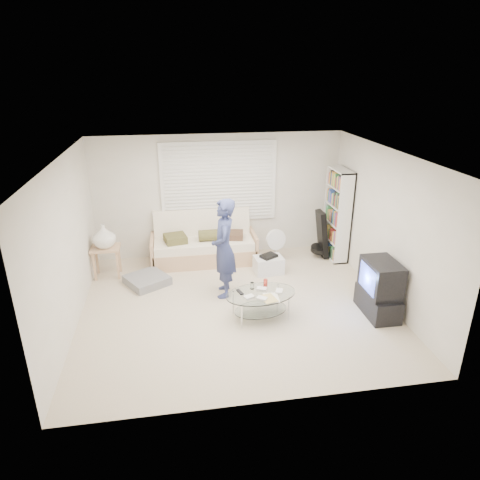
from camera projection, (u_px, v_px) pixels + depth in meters
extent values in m
plane|color=#B8A78F|center=(236.00, 306.00, 7.11)|extent=(5.00, 5.00, 0.00)
cube|color=beige|center=(219.00, 196.00, 8.70)|extent=(5.00, 0.02, 2.50)
cube|color=beige|center=(268.00, 311.00, 4.58)|extent=(5.00, 0.02, 2.50)
cube|color=beige|center=(68.00, 246.00, 6.26)|extent=(0.02, 4.50, 2.50)
cube|color=beige|center=(386.00, 227.00, 7.01)|extent=(0.02, 4.50, 2.50)
cube|color=white|center=(235.00, 155.00, 6.17)|extent=(5.00, 4.50, 0.02)
cube|color=white|center=(219.00, 182.00, 8.56)|extent=(2.32, 0.06, 1.62)
cube|color=black|center=(219.00, 182.00, 8.55)|extent=(2.20, 0.01, 1.50)
cube|color=silver|center=(219.00, 182.00, 8.52)|extent=(2.16, 0.04, 1.50)
cube|color=silver|center=(219.00, 182.00, 8.54)|extent=(2.32, 0.08, 1.62)
cube|color=tan|center=(204.00, 254.00, 8.67)|extent=(2.03, 0.81, 0.33)
cube|color=beige|center=(204.00, 243.00, 8.56)|extent=(1.95, 0.75, 0.16)
cube|color=beige|center=(202.00, 223.00, 8.76)|extent=(1.95, 0.23, 0.62)
cube|color=tan|center=(153.00, 252.00, 8.47)|extent=(0.06, 0.81, 0.57)
cube|color=tan|center=(253.00, 246.00, 8.77)|extent=(0.06, 0.81, 0.57)
cube|color=#4B4A24|center=(175.00, 239.00, 8.39)|extent=(0.48, 0.48, 0.14)
cylinder|color=#4B4A24|center=(212.00, 235.00, 8.45)|extent=(0.51, 0.22, 0.22)
cube|color=#422F21|center=(234.00, 235.00, 8.59)|extent=(0.42, 0.42, 0.12)
cube|color=slate|center=(147.00, 280.00, 7.80)|extent=(0.91, 0.91, 0.15)
cube|color=tan|center=(105.00, 248.00, 7.91)|extent=(0.52, 0.42, 0.04)
cube|color=tan|center=(94.00, 267.00, 7.84)|extent=(0.04, 0.04, 0.56)
cube|color=tan|center=(118.00, 265.00, 7.90)|extent=(0.04, 0.04, 0.56)
cube|color=tan|center=(97.00, 260.00, 8.13)|extent=(0.04, 0.04, 0.56)
cube|color=tan|center=(119.00, 258.00, 8.19)|extent=(0.04, 0.04, 0.56)
imported|color=white|center=(104.00, 236.00, 7.82)|extent=(0.42, 0.42, 0.44)
cube|color=white|center=(337.00, 214.00, 8.61)|extent=(0.29, 0.78, 1.85)
cube|color=black|center=(322.00, 234.00, 8.74)|extent=(0.25, 0.35, 0.99)
cylinder|color=black|center=(319.00, 249.00, 8.86)|extent=(0.35, 0.36, 0.14)
cylinder|color=white|center=(275.00, 261.00, 8.72)|extent=(0.29, 0.29, 0.03)
cylinder|color=white|center=(275.00, 253.00, 8.65)|extent=(0.04, 0.04, 0.36)
cylinder|color=white|center=(276.00, 239.00, 8.54)|extent=(0.44, 0.26, 0.42)
cylinder|color=white|center=(276.00, 239.00, 8.54)|extent=(0.12, 0.10, 0.11)
cube|color=white|center=(268.00, 265.00, 8.20)|extent=(0.57, 0.42, 0.32)
cube|color=black|center=(269.00, 256.00, 8.13)|extent=(0.37, 0.34, 0.05)
cube|color=black|center=(378.00, 303.00, 6.82)|extent=(0.45, 0.83, 0.37)
cube|color=black|center=(381.00, 278.00, 6.65)|extent=(0.47, 0.70, 0.54)
cube|color=#495DD7|center=(368.00, 279.00, 6.62)|extent=(0.02, 0.53, 0.41)
ellipsoid|color=silver|center=(261.00, 294.00, 6.65)|extent=(1.21, 0.87, 0.02)
ellipsoid|color=silver|center=(261.00, 310.00, 6.75)|extent=(0.92, 0.66, 0.01)
cylinder|color=silver|center=(242.00, 317.00, 6.42)|extent=(0.03, 0.03, 0.39)
cylinder|color=silver|center=(289.00, 309.00, 6.64)|extent=(0.03, 0.03, 0.39)
cylinder|color=silver|center=(233.00, 303.00, 6.81)|extent=(0.03, 0.03, 0.39)
cylinder|color=silver|center=(278.00, 295.00, 7.03)|extent=(0.03, 0.03, 0.39)
cube|color=white|center=(249.00, 297.00, 6.50)|extent=(0.18, 0.15, 0.04)
cube|color=white|center=(262.00, 289.00, 6.74)|extent=(0.18, 0.15, 0.04)
cube|color=white|center=(279.00, 291.00, 6.67)|extent=(0.15, 0.18, 0.04)
cube|color=white|center=(262.00, 298.00, 6.46)|extent=(0.18, 0.17, 0.04)
cylinder|color=silver|center=(252.00, 286.00, 6.76)|extent=(0.06, 0.06, 0.11)
cylinder|color=#E04336|center=(265.00, 283.00, 6.84)|extent=(0.07, 0.07, 0.12)
cube|color=black|center=(240.00, 292.00, 6.66)|extent=(0.10, 0.18, 0.02)
cube|color=white|center=(271.00, 298.00, 6.51)|extent=(0.24, 0.32, 0.01)
cube|color=tan|center=(269.00, 298.00, 6.47)|extent=(0.26, 0.31, 0.01)
imported|color=navy|center=(224.00, 248.00, 7.16)|extent=(0.48, 0.67, 1.72)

